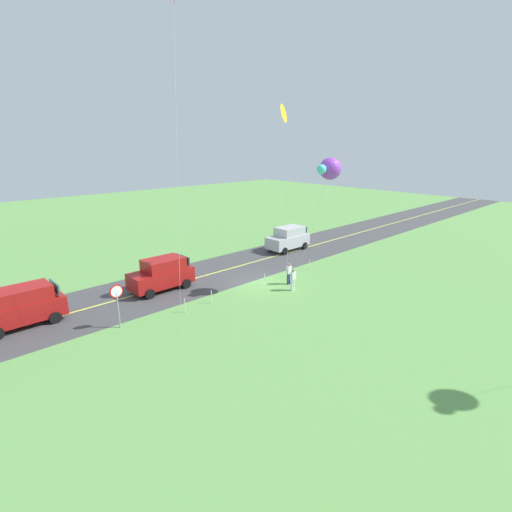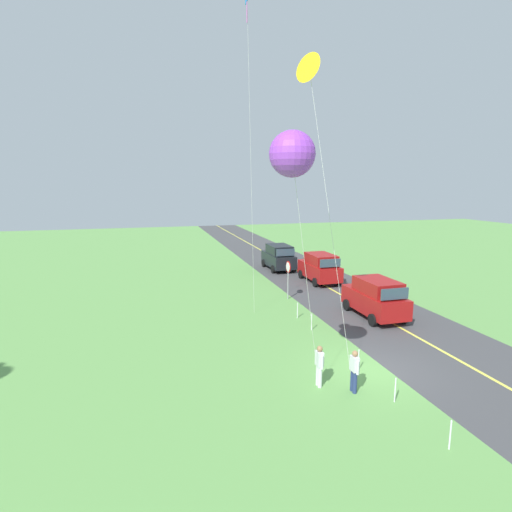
{
  "view_description": "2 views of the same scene",
  "coord_description": "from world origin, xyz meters",
  "px_view_note": "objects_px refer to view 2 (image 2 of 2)",
  "views": [
    {
      "loc": [
        18.41,
        19.36,
        9.95
      ],
      "look_at": [
        3.53,
        3.49,
        3.53
      ],
      "focal_mm": 26.85,
      "sensor_mm": 36.0,
      "label": 1
    },
    {
      "loc": [
        -13.49,
        8.82,
        7.5
      ],
      "look_at": [
        3.16,
        4.19,
        4.41
      ],
      "focal_mm": 27.98,
      "sensor_mm": 36.0,
      "label": 2
    }
  ],
  "objects_px": {
    "car_parked_east_near": "(320,267)",
    "car_parked_east_far": "(279,257)",
    "car_suv_foreground": "(375,297)",
    "person_adult_near": "(319,364)",
    "stop_sign": "(288,273)",
    "kite_blue_mid": "(309,70)",
    "kite_red_low": "(291,154)",
    "person_adult_companion": "(354,370)"
  },
  "relations": [
    {
      "from": "car_parked_east_near",
      "to": "kite_red_low",
      "type": "distance_m",
      "value": 19.87
    },
    {
      "from": "stop_sign",
      "to": "person_adult_near",
      "type": "height_order",
      "value": "stop_sign"
    },
    {
      "from": "car_suv_foreground",
      "to": "person_adult_near",
      "type": "height_order",
      "value": "car_suv_foreground"
    },
    {
      "from": "car_parked_east_far",
      "to": "person_adult_companion",
      "type": "height_order",
      "value": "car_parked_east_far"
    },
    {
      "from": "stop_sign",
      "to": "kite_blue_mid",
      "type": "xyz_separation_m",
      "value": [
        -9.88,
        2.94,
        9.78
      ]
    },
    {
      "from": "car_parked_east_near",
      "to": "stop_sign",
      "type": "xyz_separation_m",
      "value": [
        -3.81,
        4.02,
        0.65
      ]
    },
    {
      "from": "kite_blue_mid",
      "to": "car_parked_east_near",
      "type": "bearing_deg",
      "value": -26.95
    },
    {
      "from": "car_suv_foreground",
      "to": "person_adult_companion",
      "type": "bearing_deg",
      "value": 143.47
    },
    {
      "from": "car_suv_foreground",
      "to": "kite_blue_mid",
      "type": "distance_m",
      "value": 13.31
    },
    {
      "from": "stop_sign",
      "to": "kite_red_low",
      "type": "distance_m",
      "value": 14.92
    },
    {
      "from": "car_parked_east_near",
      "to": "stop_sign",
      "type": "height_order",
      "value": "stop_sign"
    },
    {
      "from": "car_suv_foreground",
      "to": "kite_red_low",
      "type": "xyz_separation_m",
      "value": [
        -7.81,
        8.15,
        7.25
      ]
    },
    {
      "from": "car_parked_east_near",
      "to": "person_adult_near",
      "type": "height_order",
      "value": "car_parked_east_near"
    },
    {
      "from": "person_adult_companion",
      "to": "kite_blue_mid",
      "type": "distance_m",
      "value": 10.99
    },
    {
      "from": "person_adult_companion",
      "to": "kite_red_low",
      "type": "relative_size",
      "value": 0.18
    },
    {
      "from": "car_parked_east_far",
      "to": "kite_red_low",
      "type": "height_order",
      "value": "kite_red_low"
    },
    {
      "from": "stop_sign",
      "to": "person_adult_companion",
      "type": "distance_m",
      "value": 12.23
    },
    {
      "from": "car_parked_east_near",
      "to": "person_adult_companion",
      "type": "relative_size",
      "value": 2.75
    },
    {
      "from": "stop_sign",
      "to": "car_suv_foreground",
      "type": "bearing_deg",
      "value": -143.2
    },
    {
      "from": "person_adult_companion",
      "to": "kite_red_low",
      "type": "bearing_deg",
      "value": 163.81
    },
    {
      "from": "car_suv_foreground",
      "to": "stop_sign",
      "type": "distance_m",
      "value": 5.98
    },
    {
      "from": "car_suv_foreground",
      "to": "car_parked_east_near",
      "type": "xyz_separation_m",
      "value": [
        8.57,
        -0.46,
        0.0
      ]
    },
    {
      "from": "person_adult_companion",
      "to": "car_suv_foreground",
      "type": "bearing_deg",
      "value": 26.62
    },
    {
      "from": "person_adult_near",
      "to": "car_parked_east_near",
      "type": "bearing_deg",
      "value": -174.26
    },
    {
      "from": "person_adult_companion",
      "to": "kite_blue_mid",
      "type": "relative_size",
      "value": 0.13
    },
    {
      "from": "car_parked_east_near",
      "to": "car_parked_east_far",
      "type": "distance_m",
      "value": 5.51
    },
    {
      "from": "car_parked_east_far",
      "to": "person_adult_near",
      "type": "height_order",
      "value": "car_parked_east_far"
    },
    {
      "from": "kite_red_low",
      "to": "stop_sign",
      "type": "bearing_deg",
      "value": -20.06
    },
    {
      "from": "car_parked_east_far",
      "to": "person_adult_near",
      "type": "xyz_separation_m",
      "value": [
        -20.39,
        5.31,
        -0.29
      ]
    },
    {
      "from": "car_parked_east_far",
      "to": "car_suv_foreground",
      "type": "bearing_deg",
      "value": -175.31
    },
    {
      "from": "person_adult_near",
      "to": "car_suv_foreground",
      "type": "bearing_deg",
      "value": 165.73
    },
    {
      "from": "car_suv_foreground",
      "to": "person_adult_companion",
      "type": "xyz_separation_m",
      "value": [
        -7.29,
        5.4,
        -0.29
      ]
    },
    {
      "from": "person_adult_near",
      "to": "kite_blue_mid",
      "type": "distance_m",
      "value": 10.82
    },
    {
      "from": "person_adult_near",
      "to": "kite_blue_mid",
      "type": "relative_size",
      "value": 0.13
    },
    {
      "from": "car_parked_east_near",
      "to": "car_parked_east_far",
      "type": "height_order",
      "value": "same"
    },
    {
      "from": "car_parked_east_near",
      "to": "car_suv_foreground",
      "type": "bearing_deg",
      "value": 176.96
    },
    {
      "from": "person_adult_near",
      "to": "kite_red_low",
      "type": "relative_size",
      "value": 0.18
    },
    {
      "from": "person_adult_near",
      "to": "kite_red_low",
      "type": "height_order",
      "value": "kite_red_low"
    },
    {
      "from": "car_parked_east_near",
      "to": "person_adult_near",
      "type": "xyz_separation_m",
      "value": [
        -15.12,
        6.9,
        -0.29
      ]
    },
    {
      "from": "kite_blue_mid",
      "to": "person_adult_companion",
      "type": "bearing_deg",
      "value": -153.02
    },
    {
      "from": "car_parked_east_far",
      "to": "kite_blue_mid",
      "type": "xyz_separation_m",
      "value": [
        -18.96,
        5.37,
        10.43
      ]
    },
    {
      "from": "stop_sign",
      "to": "person_adult_near",
      "type": "relative_size",
      "value": 1.6
    }
  ]
}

